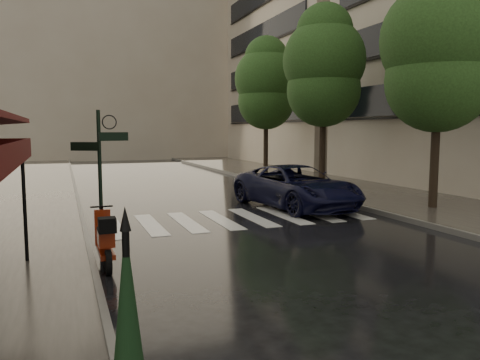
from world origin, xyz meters
TOP-DOWN VIEW (x-y plane):
  - ground at (0.00, 0.00)m, footprint 120.00×120.00m
  - sidewalk_far at (10.25, 12.00)m, footprint 5.50×60.00m
  - curb_near at (-1.45, 12.00)m, footprint 0.12×60.00m
  - curb_far at (7.45, 12.00)m, footprint 0.12×60.00m
  - crosswalk at (2.98, 6.00)m, footprint 7.85×3.20m
  - signpost at (-1.19, 3.00)m, footprint 1.17×0.29m
  - haussmann_far at (16.50, 26.00)m, footprint 8.00×16.00m
  - backdrop_building at (3.00, 38.00)m, footprint 22.00×6.00m
  - tree_near at (9.60, 5.00)m, footprint 3.80×3.80m
  - tree_mid at (9.50, 12.00)m, footprint 3.80×3.80m
  - tree_far at (9.70, 19.00)m, footprint 3.80×3.80m
  - scooter at (-1.20, 2.18)m, footprint 0.45×1.71m
  - parked_car at (5.60, 7.17)m, footprint 3.17×5.59m

SIDE VIEW (x-z plane):
  - ground at x=0.00m, z-range 0.00..0.00m
  - crosswalk at x=2.98m, z-range 0.00..0.01m
  - sidewalk_far at x=10.25m, z-range 0.00..0.12m
  - curb_near at x=-1.45m, z-range -0.01..0.15m
  - curb_far at x=7.45m, z-range -0.01..0.15m
  - scooter at x=-1.20m, z-range -0.04..1.08m
  - parked_car at x=5.60m, z-range 0.00..1.47m
  - signpost at x=-1.19m, z-range 0.28..3.38m
  - tree_near at x=9.60m, z-range 1.33..9.31m
  - tree_far at x=9.70m, z-range 1.37..9.54m
  - tree_mid at x=9.50m, z-range 1.42..9.76m
  - haussmann_far at x=16.50m, z-range 0.00..18.50m
  - backdrop_building at x=3.00m, z-range 0.00..20.00m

